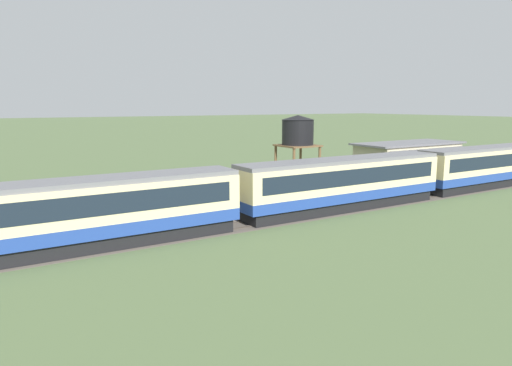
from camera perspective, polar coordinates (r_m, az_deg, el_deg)
The scene contains 5 objects.
ground_plane at distance 35.46m, azimuth 4.85°, elevation -4.29°, with size 600.00×600.00×0.00m, color #566B42.
passenger_train at distance 32.53m, azimuth -2.22°, elevation -1.28°, with size 80.87×3.23×4.27m.
railway_track at distance 31.18m, azimuth -9.59°, elevation -6.37°, with size 145.06×3.60×0.04m.
station_building at distance 56.29m, azimuth 18.49°, elevation 2.71°, with size 13.68×6.95×4.25m.
water_tower at distance 48.76m, azimuth 5.25°, elevation 6.37°, with size 3.85×3.85×7.51m.
Camera 1 is at (-20.37, -27.72, 8.62)m, focal length 32.00 mm.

